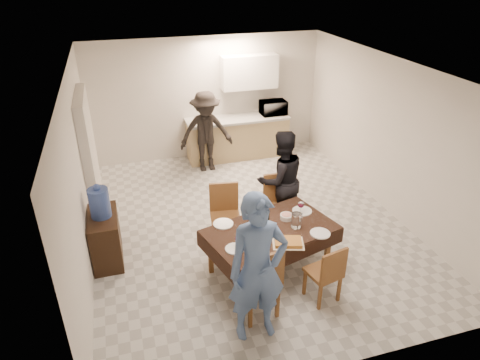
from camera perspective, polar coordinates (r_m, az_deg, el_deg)
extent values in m
cube|color=beige|center=(7.28, 1.07, -5.77)|extent=(5.00, 6.00, 0.02)
cube|color=white|center=(6.24, 1.28, 14.56)|extent=(5.00, 6.00, 0.02)
cube|color=beige|center=(9.38, -4.48, 10.79)|extent=(5.00, 0.02, 2.60)
cube|color=beige|center=(4.31, 13.58, -12.32)|extent=(5.00, 0.02, 2.60)
cube|color=beige|center=(6.42, -20.62, 0.77)|extent=(0.02, 6.00, 2.60)
cube|color=beige|center=(7.74, 19.20, 5.56)|extent=(0.02, 6.00, 2.60)
cube|color=beige|center=(7.61, -19.42, 3.10)|extent=(0.15, 1.40, 2.10)
cube|color=tan|center=(9.52, -0.32, 5.57)|extent=(2.20, 0.60, 0.86)
cube|color=#B1B1AC|center=(9.35, -0.33, 8.15)|extent=(2.24, 0.64, 0.05)
cube|color=white|center=(9.29, 1.24, 14.22)|extent=(1.20, 0.34, 0.70)
cube|color=black|center=(5.95, 4.12, -6.68)|extent=(1.97, 1.46, 0.04)
cube|color=brown|center=(6.15, 4.02, -9.31)|extent=(0.06, 0.06, 0.65)
cube|color=brown|center=(5.37, 2.27, -13.25)|extent=(0.55, 0.55, 0.06)
cube|color=brown|center=(5.03, 3.12, -12.36)|extent=(0.47, 0.13, 0.50)
cube|color=brown|center=(5.71, 11.04, -11.99)|extent=(0.46, 0.46, 0.05)
cube|color=brown|center=(5.45, 12.09, -11.22)|extent=(0.39, 0.12, 0.42)
cube|color=brown|center=(6.53, -1.94, -5.12)|extent=(0.51, 0.51, 0.05)
cube|color=brown|center=(6.23, -1.50, -4.04)|extent=(0.45, 0.11, 0.48)
cube|color=brown|center=(6.77, 5.46, -3.82)|extent=(0.48, 0.48, 0.05)
cube|color=brown|center=(6.46, 6.24, -2.67)|extent=(0.46, 0.06, 0.49)
cube|color=black|center=(6.57, -17.48, -7.38)|extent=(0.41, 0.82, 0.76)
cylinder|color=#3E5BAE|center=(6.26, -18.24, -2.92)|extent=(0.29, 0.29, 0.43)
cylinder|color=white|center=(5.96, 7.50, -5.36)|extent=(0.14, 0.14, 0.21)
cube|color=#AA6C32|center=(5.67, 6.44, -8.21)|extent=(0.48, 0.41, 0.05)
cylinder|color=white|center=(6.15, 6.19, -4.89)|extent=(0.18, 0.18, 0.07)
cylinder|color=white|center=(6.13, 2.79, -5.06)|extent=(0.20, 0.20, 0.04)
cylinder|color=white|center=(5.55, -0.68, -9.15)|extent=(0.25, 0.25, 0.01)
cylinder|color=white|center=(5.92, 10.64, -7.01)|extent=(0.28, 0.28, 0.02)
cylinder|color=white|center=(6.02, -2.26, -5.85)|extent=(0.28, 0.28, 0.02)
cylinder|color=white|center=(6.37, 8.28, -4.09)|extent=(0.29, 0.29, 0.02)
imported|color=white|center=(9.55, 4.47, 9.60)|extent=(0.55, 0.38, 0.31)
imported|color=#5372A5|center=(4.84, 2.38, -11.82)|extent=(0.69, 0.45, 1.88)
imported|color=black|center=(6.87, 5.45, 0.00)|extent=(0.89, 0.73, 1.67)
imported|color=black|center=(8.78, -4.55, 6.40)|extent=(1.09, 0.62, 1.68)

